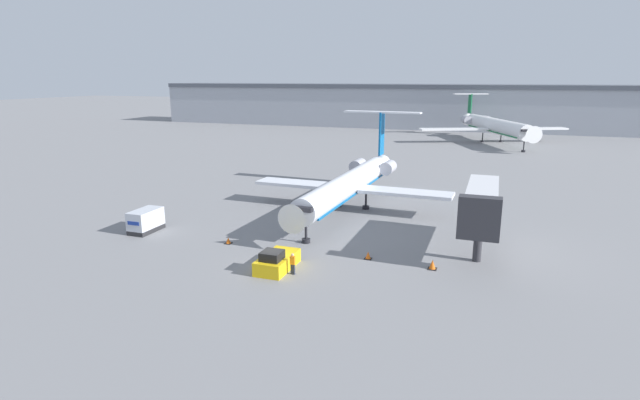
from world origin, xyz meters
TOP-DOWN VIEW (x-y plane):
  - ground_plane at (0.00, 0.00)m, footprint 600.00×600.00m
  - terminal_building at (0.00, 120.00)m, footprint 180.00×16.80m
  - airplane_main at (0.57, 20.22)m, footprint 23.48×31.13m
  - pushback_tug at (0.26, 0.25)m, footprint 2.26×4.60m
  - luggage_cart at (-16.25, 5.06)m, footprint 1.90×3.64m
  - worker_near_tug at (1.88, -0.35)m, footprint 0.40×0.24m
  - traffic_cone_left at (-6.63, 4.49)m, footprint 0.64×0.64m
  - traffic_cone_right at (6.63, 4.92)m, footprint 0.63×0.63m
  - traffic_cone_mid at (12.08, 4.40)m, footprint 0.72×0.72m
  - airplane_parked_far_left at (15.48, 89.81)m, footprint 33.37×35.89m
  - jet_bridge at (15.36, 9.76)m, footprint 3.20×11.91m

SIDE VIEW (x-z plane):
  - ground_plane at x=0.00m, z-range 0.00..0.00m
  - traffic_cone_left at x=-6.63m, z-range -0.02..0.57m
  - traffic_cone_right at x=6.63m, z-range -0.02..0.63m
  - traffic_cone_mid at x=12.08m, z-range -0.02..0.77m
  - pushback_tug at x=0.26m, z-range -0.23..1.58m
  - worker_near_tug at x=1.88m, z-range 0.04..1.77m
  - luggage_cart at x=-16.25m, z-range 0.00..2.24m
  - airplane_main at x=0.57m, z-range -2.03..8.43m
  - airplane_parked_far_left at x=15.48m, z-range -1.44..9.36m
  - jet_bridge at x=15.36m, z-range 1.35..7.54m
  - terminal_building at x=0.00m, z-range 0.03..12.94m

